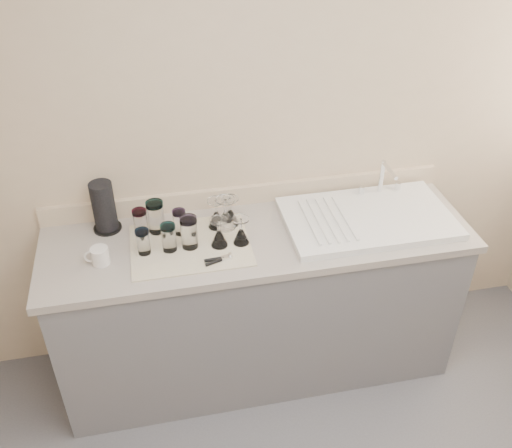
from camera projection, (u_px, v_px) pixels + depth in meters
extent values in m
cube|color=#C3AB8B|center=(246.00, 141.00, 2.76)|extent=(3.50, 0.04, 2.50)
cube|color=slate|center=(258.00, 306.00, 3.00)|extent=(2.00, 0.60, 0.86)
cube|color=gray|center=(258.00, 238.00, 2.74)|extent=(2.06, 0.62, 0.04)
cube|color=white|center=(368.00, 218.00, 2.81)|extent=(0.82, 0.50, 0.03)
cylinder|color=silver|center=(382.00, 176.00, 2.93)|extent=(0.02, 0.02, 0.18)
cylinder|color=silver|center=(390.00, 170.00, 2.82)|extent=(0.02, 0.16, 0.02)
cylinder|color=silver|center=(362.00, 190.00, 2.95)|extent=(0.03, 0.03, 0.04)
cylinder|color=silver|center=(398.00, 186.00, 2.99)|extent=(0.03, 0.03, 0.04)
cube|color=silver|center=(190.00, 245.00, 2.65)|extent=(0.55, 0.42, 0.01)
cylinder|color=white|center=(141.00, 224.00, 2.69)|extent=(0.06, 0.06, 0.12)
cylinder|color=#DA1E60|center=(139.00, 212.00, 2.65)|extent=(0.07, 0.07, 0.02)
cylinder|color=white|center=(156.00, 219.00, 2.70)|extent=(0.08, 0.08, 0.14)
cylinder|color=teal|center=(154.00, 204.00, 2.65)|extent=(0.08, 0.08, 0.02)
cylinder|color=white|center=(180.00, 223.00, 2.69)|extent=(0.06, 0.06, 0.11)
cylinder|color=purple|center=(179.00, 212.00, 2.66)|extent=(0.06, 0.06, 0.02)
cylinder|color=white|center=(143.00, 243.00, 2.57)|extent=(0.06, 0.06, 0.11)
cylinder|color=blue|center=(142.00, 232.00, 2.53)|extent=(0.06, 0.06, 0.02)
cylinder|color=white|center=(169.00, 239.00, 2.59)|extent=(0.07, 0.07, 0.12)
cylinder|color=#31C2D2|center=(168.00, 227.00, 2.55)|extent=(0.07, 0.07, 0.02)
cylinder|color=white|center=(189.00, 234.00, 2.60)|extent=(0.08, 0.08, 0.14)
cylinder|color=#A88ACF|center=(188.00, 220.00, 2.55)|extent=(0.08, 0.08, 0.02)
cone|color=white|center=(217.00, 220.00, 2.75)|extent=(0.08, 0.08, 0.08)
cylinder|color=white|center=(216.00, 207.00, 2.71)|extent=(0.01, 0.01, 0.06)
cylinder|color=white|center=(216.00, 201.00, 2.69)|extent=(0.08, 0.08, 0.01)
cone|color=white|center=(230.00, 217.00, 2.76)|extent=(0.08, 0.08, 0.08)
cylinder|color=white|center=(230.00, 205.00, 2.72)|extent=(0.01, 0.01, 0.06)
cylinder|color=white|center=(230.00, 199.00, 2.70)|extent=(0.08, 0.08, 0.01)
cone|color=white|center=(219.00, 238.00, 2.63)|extent=(0.08, 0.08, 0.08)
cylinder|color=white|center=(219.00, 226.00, 2.59)|extent=(0.01, 0.01, 0.06)
cylinder|color=white|center=(218.00, 220.00, 2.57)|extent=(0.08, 0.08, 0.01)
cone|color=white|center=(241.00, 236.00, 2.64)|extent=(0.08, 0.08, 0.07)
cylinder|color=white|center=(241.00, 225.00, 2.61)|extent=(0.01, 0.01, 0.06)
cylinder|color=white|center=(241.00, 219.00, 2.59)|extent=(0.08, 0.08, 0.01)
cone|color=white|center=(226.00, 220.00, 2.74)|extent=(0.09, 0.09, 0.09)
cylinder|color=white|center=(225.00, 207.00, 2.69)|extent=(0.01, 0.01, 0.07)
cylinder|color=white|center=(225.00, 200.00, 2.67)|extent=(0.09, 0.09, 0.01)
cube|color=silver|center=(226.00, 258.00, 2.56)|extent=(0.05, 0.03, 0.02)
cylinder|color=black|center=(216.00, 262.00, 2.54)|extent=(0.10, 0.05, 0.02)
cylinder|color=black|center=(215.00, 259.00, 2.55)|extent=(0.10, 0.02, 0.02)
cylinder|color=silver|center=(100.00, 256.00, 2.53)|extent=(0.08, 0.08, 0.08)
torus|color=silver|center=(91.00, 257.00, 2.52)|extent=(0.06, 0.01, 0.06)
cylinder|color=black|center=(108.00, 228.00, 2.76)|extent=(0.14, 0.14, 0.01)
cylinder|color=black|center=(104.00, 206.00, 2.69)|extent=(0.11, 0.11, 0.24)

